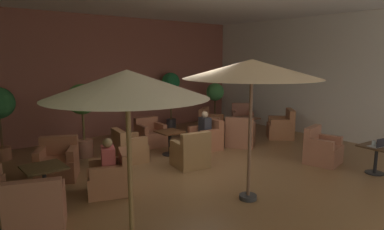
% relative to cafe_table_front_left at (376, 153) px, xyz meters
% --- Properties ---
extents(ground_plane, '(10.72, 10.02, 0.02)m').
position_rel_cafe_table_front_left_xyz_m(ground_plane, '(-2.95, 2.29, -0.47)').
color(ground_plane, brown).
extents(wall_back_brick, '(10.72, 0.08, 3.83)m').
position_rel_cafe_table_front_left_xyz_m(wall_back_brick, '(-2.95, 7.26, 1.45)').
color(wall_back_brick, brown).
rests_on(wall_back_brick, ground_plane).
extents(wall_right_plain, '(0.08, 10.02, 3.83)m').
position_rel_cafe_table_front_left_xyz_m(wall_right_plain, '(2.37, 2.29, 1.45)').
color(wall_right_plain, silver).
rests_on(wall_right_plain, ground_plane).
extents(cafe_table_front_left, '(0.69, 0.69, 0.63)m').
position_rel_cafe_table_front_left_xyz_m(cafe_table_front_left, '(0.00, 0.00, 0.00)').
color(cafe_table_front_left, black).
rests_on(cafe_table_front_left, ground_plane).
extents(armchair_front_left_north, '(0.89, 0.87, 0.87)m').
position_rel_cafe_table_front_left_xyz_m(armchair_front_left_north, '(-0.23, 1.15, -0.14)').
color(armchair_front_left_north, '#975C43').
rests_on(armchair_front_left_north, ground_plane).
extents(cafe_table_front_right, '(0.63, 0.63, 0.63)m').
position_rel_cafe_table_front_left_xyz_m(cafe_table_front_right, '(-2.65, 4.07, -0.01)').
color(cafe_table_front_right, black).
rests_on(cafe_table_front_right, ground_plane).
extents(armchair_front_right_north, '(0.88, 0.90, 0.83)m').
position_rel_cafe_table_front_left_xyz_m(armchair_front_right_north, '(-1.53, 3.89, -0.16)').
color(armchair_front_right_north, '#A25E3E').
rests_on(armchair_front_right_north, ground_plane).
extents(armchair_front_right_east, '(0.77, 0.84, 0.80)m').
position_rel_cafe_table_front_left_xyz_m(armchair_front_right_east, '(-2.54, 5.20, -0.16)').
color(armchair_front_right_east, '#97563B').
rests_on(armchair_front_right_east, ground_plane).
extents(armchair_front_right_south, '(0.82, 0.83, 0.82)m').
position_rel_cafe_table_front_left_xyz_m(armchair_front_right_south, '(-3.77, 4.25, -0.15)').
color(armchair_front_right_south, '#9C6940').
rests_on(armchair_front_right_south, ground_plane).
extents(armchair_front_right_west, '(0.84, 0.84, 0.86)m').
position_rel_cafe_table_front_left_xyz_m(armchair_front_right_west, '(-2.85, 2.96, -0.15)').
color(armchair_front_right_west, olive).
rests_on(armchair_front_right_west, ground_plane).
extents(cafe_table_mid_center, '(0.69, 0.69, 0.63)m').
position_rel_cafe_table_front_left_xyz_m(cafe_table_mid_center, '(-6.06, 3.15, 0.04)').
color(cafe_table_mid_center, black).
rests_on(cafe_table_mid_center, ground_plane).
extents(armchair_mid_center_north, '(1.00, 0.96, 0.87)m').
position_rel_cafe_table_front_left_xyz_m(armchair_mid_center_north, '(-6.49, 2.08, -0.14)').
color(armchair_mid_center_north, '#A16047').
rests_on(armchair_mid_center_north, ground_plane).
extents(armchair_mid_center_east, '(1.00, 0.95, 0.79)m').
position_rel_cafe_table_front_left_xyz_m(armchair_mid_center_east, '(-4.98, 2.73, -0.16)').
color(armchair_mid_center_east, '#995E3C').
rests_on(armchair_mid_center_east, ground_plane).
extents(armchair_mid_center_south, '(1.07, 1.07, 0.85)m').
position_rel_cafe_table_front_left_xyz_m(armchair_mid_center_south, '(-5.50, 4.17, -0.14)').
color(armchair_mid_center_south, '#9C593C').
rests_on(armchair_mid_center_south, ground_plane).
extents(cafe_table_rear_right, '(0.73, 0.73, 0.63)m').
position_rel_cafe_table_front_left_xyz_m(cafe_table_rear_right, '(0.37, 4.13, 0.01)').
color(cafe_table_rear_right, black).
rests_on(cafe_table_rear_right, ground_plane).
extents(armchair_rear_right_north, '(1.09, 1.09, 0.92)m').
position_rel_cafe_table_front_left_xyz_m(armchair_rear_right_north, '(1.17, 3.32, -0.12)').
color(armchair_rear_right_north, '#9E603D').
rests_on(armchair_rear_right_north, ground_plane).
extents(armchair_rear_right_east, '(1.02, 1.02, 0.91)m').
position_rel_cafe_table_front_left_xyz_m(armchair_rear_right_east, '(1.14, 4.97, -0.13)').
color(armchair_rear_right_east, '#9B5E48').
rests_on(armchair_rear_right_east, ground_plane).
extents(armchair_rear_right_south, '(1.05, 1.03, 0.89)m').
position_rel_cafe_table_front_left_xyz_m(armchair_rear_right_south, '(-0.27, 5.08, -0.14)').
color(armchair_rear_right_south, '#9D5E3D').
rests_on(armchair_rear_right_south, ground_plane).
extents(armchair_rear_right_west, '(1.10, 1.09, 0.88)m').
position_rel_cafe_table_front_left_xyz_m(armchair_rear_right_west, '(-0.57, 3.48, -0.13)').
color(armchair_rear_right_west, '#935940').
rests_on(armchair_rear_right_west, ground_plane).
extents(patio_umbrella_tall_red, '(1.91, 1.91, 2.41)m').
position_rel_cafe_table_front_left_xyz_m(patio_umbrella_tall_red, '(-5.78, 0.51, 1.76)').
color(patio_umbrella_tall_red, '#2D2D2D').
rests_on(patio_umbrella_tall_red, ground_plane).
extents(patio_umbrella_center_beige, '(2.38, 2.38, 2.51)m').
position_rel_cafe_table_front_left_xyz_m(patio_umbrella_center_beige, '(-3.21, 0.87, 1.87)').
color(patio_umbrella_center_beige, '#2D2D2D').
rests_on(patio_umbrella_center_beige, ground_plane).
extents(potted_tree_left_corner, '(0.77, 0.77, 1.88)m').
position_rel_cafe_table_front_left_xyz_m(potted_tree_left_corner, '(-4.46, 5.31, 0.84)').
color(potted_tree_left_corner, '#A1644C').
rests_on(potted_tree_left_corner, ground_plane).
extents(potted_tree_mid_left, '(0.67, 0.67, 1.57)m').
position_rel_cafe_table_front_left_xyz_m(potted_tree_mid_left, '(1.06, 6.29, 0.57)').
color(potted_tree_mid_left, beige).
rests_on(potted_tree_mid_left, ground_plane).
extents(potted_tree_mid_right, '(0.64, 0.64, 2.00)m').
position_rel_cafe_table_front_left_xyz_m(potted_tree_mid_right, '(-0.74, 6.65, 1.00)').
color(potted_tree_mid_right, '#393537').
rests_on(potted_tree_mid_right, ground_plane).
extents(patron_blue_shirt, '(0.37, 0.45, 0.66)m').
position_rel_cafe_table_front_left_xyz_m(patron_blue_shirt, '(-5.02, 2.74, 0.23)').
color(patron_blue_shirt, '#AC433F').
rests_on(patron_blue_shirt, ground_plane).
extents(patron_by_window, '(0.28, 0.38, 0.66)m').
position_rel_cafe_table_front_left_xyz_m(patron_by_window, '(-1.58, 3.89, 0.24)').
color(patron_by_window, '#303036').
rests_on(patron_by_window, ground_plane).
extents(iced_drink_cup, '(0.08, 0.08, 0.11)m').
position_rel_cafe_table_front_left_xyz_m(iced_drink_cup, '(-0.04, 0.06, 0.23)').
color(iced_drink_cup, white).
rests_on(iced_drink_cup, cafe_table_front_left).
extents(open_laptop, '(0.34, 0.28, 0.20)m').
position_rel_cafe_table_front_left_xyz_m(open_laptop, '(-0.09, -0.05, 0.22)').
color(open_laptop, '#9EA0A5').
rests_on(open_laptop, cafe_table_front_left).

